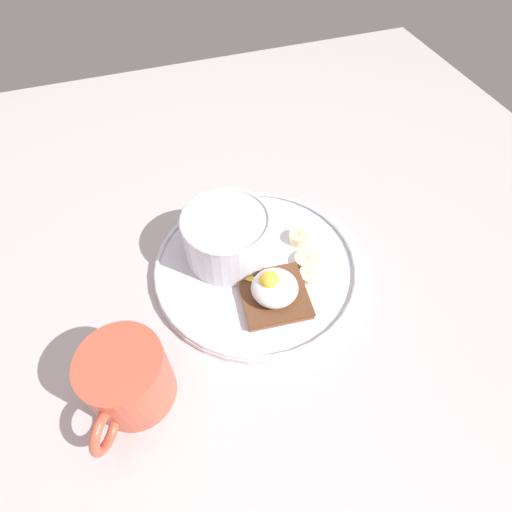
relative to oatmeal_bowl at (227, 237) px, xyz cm
name	(u,v)px	position (x,y,z in cm)	size (l,w,h in cm)	color
ground_plane	(256,273)	(3.01, -3.26, -5.47)	(120.00, 120.00, 2.00)	beige
plate	(256,266)	(3.01, -3.26, -3.67)	(27.92, 27.92, 1.60)	white
oatmeal_bowl	(227,237)	(0.00, 0.00, 0.00)	(11.85, 11.85, 7.13)	white
toast_slice	(274,295)	(3.51, -9.02, -2.86)	(9.13, 9.13, 1.07)	brown
poached_egg	(274,286)	(3.41, -8.88, -0.93)	(6.88, 8.12, 3.58)	white
banana_slice_front	(307,260)	(9.84, -5.08, -2.93)	(3.77, 3.84, 1.26)	beige
banana_slice_left	(299,237)	(10.20, -1.08, -2.74)	(3.88, 3.90, 1.52)	beige
banana_slice_back	(309,275)	(9.01, -7.40, -2.98)	(3.87, 3.86, 1.11)	beige
coffee_mug	(128,379)	(-15.22, -15.32, -0.02)	(8.80, 11.39, 8.66)	#D4563D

